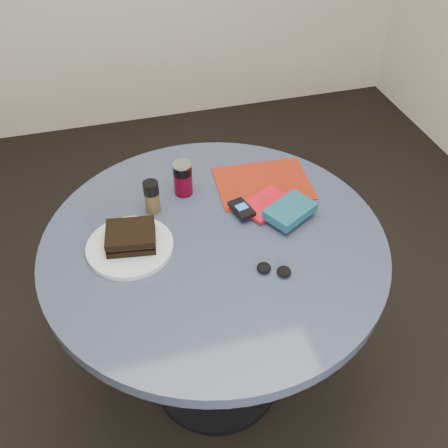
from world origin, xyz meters
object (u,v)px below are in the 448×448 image
object	(u,v)px
plate	(130,247)
magazine	(263,184)
sandwich	(131,237)
red_book	(266,204)
table	(215,276)
soda_can	(183,179)
headphones	(274,270)
mp3_player	(242,209)
novel	(290,211)
pepper_grinder	(152,197)

from	to	relation	value
plate	magazine	bearing A→B (deg)	21.52
sandwich	magazine	distance (m)	0.48
sandwich	red_book	xyz separation A→B (m)	(0.42, 0.06, -0.03)
table	soda_can	size ratio (longest dim) A/B	8.91
plate	magazine	size ratio (longest dim) A/B	0.81
headphones	mp3_player	bearing A→B (deg)	93.67
sandwich	mp3_player	world-z (taller)	sandwich
novel	mp3_player	distance (m)	0.15
plate	mp3_player	size ratio (longest dim) A/B	2.56
red_book	plate	bearing A→B (deg)	162.71
table	plate	bearing A→B (deg)	174.39
table	mp3_player	xyz separation A→B (m)	(0.11, 0.08, 0.19)
novel	pepper_grinder	bearing A→B (deg)	129.98
table	plate	xyz separation A→B (m)	(-0.24, 0.02, 0.17)
pepper_grinder	sandwich	bearing A→B (deg)	-120.98
red_book	headphones	world-z (taller)	headphones
magazine	red_book	distance (m)	0.11
plate	headphones	world-z (taller)	headphones
sandwich	pepper_grinder	distance (m)	0.16
sandwich	novel	world-z (taller)	sandwich
pepper_grinder	headphones	world-z (taller)	pepper_grinder
table	mp3_player	bearing A→B (deg)	36.07
table	pepper_grinder	world-z (taller)	pepper_grinder
soda_can	headphones	bearing A→B (deg)	-67.83
red_book	novel	bearing A→B (deg)	-81.38
table	novel	world-z (taller)	novel
table	magazine	bearing A→B (deg)	43.02
plate	sandwich	size ratio (longest dim) A/B	1.63
plate	pepper_grinder	world-z (taller)	pepper_grinder
novel	headphones	distance (m)	0.23
novel	mp3_player	size ratio (longest dim) A/B	1.52
sandwich	soda_can	bearing A→B (deg)	46.28
red_book	mp3_player	world-z (taller)	mp3_player
pepper_grinder	mp3_player	world-z (taller)	pepper_grinder
soda_can	pepper_grinder	xyz separation A→B (m)	(-0.11, -0.06, -0.00)
table	red_book	world-z (taller)	red_book
table	novel	distance (m)	0.31
pepper_grinder	red_book	xyz separation A→B (m)	(0.34, -0.08, -0.04)
magazine	mp3_player	size ratio (longest dim) A/B	3.14
sandwich	red_book	size ratio (longest dim) A/B	0.98
soda_can	headphones	world-z (taller)	soda_can
magazine	headphones	distance (m)	0.38
table	plate	world-z (taller)	plate
headphones	soda_can	bearing A→B (deg)	112.17
sandwich	red_book	world-z (taller)	sandwich
soda_can	red_book	world-z (taller)	soda_can
headphones	magazine	bearing A→B (deg)	75.60
plate	red_book	xyz separation A→B (m)	(0.43, 0.07, 0.00)
pepper_grinder	red_book	distance (m)	0.35
sandwich	soda_can	xyz separation A→B (m)	(0.19, 0.20, 0.02)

